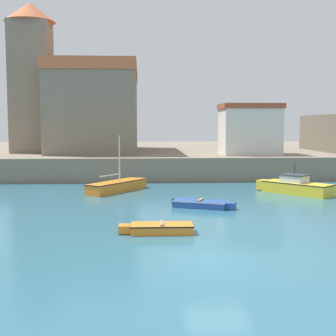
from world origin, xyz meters
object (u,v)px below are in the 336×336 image
at_px(motorboat_yellow_0, 295,186).
at_px(sailboat_orange_6, 117,186).
at_px(harbor_shed_near_wharf, 250,129).
at_px(church, 86,103).
at_px(dinghy_blue_2, 202,204).
at_px(dinghy_orange_1, 159,228).

distance_m(motorboat_yellow_0, sailboat_orange_6, 13.62).
bearing_deg(harbor_shed_near_wharf, church, 159.24).
bearing_deg(dinghy_blue_2, harbor_shed_near_wharf, 68.16).
distance_m(dinghy_orange_1, dinghy_blue_2, 7.35).
distance_m(motorboat_yellow_0, church, 26.78).
bearing_deg(motorboat_yellow_0, dinghy_blue_2, -144.84).
xyz_separation_m(church, harbor_shed_near_wharf, (17.10, -6.48, -2.83)).
relative_size(dinghy_orange_1, dinghy_blue_2, 0.91).
xyz_separation_m(motorboat_yellow_0, dinghy_blue_2, (-7.78, -5.48, -0.31)).
relative_size(motorboat_yellow_0, church, 0.32).
xyz_separation_m(dinghy_orange_1, dinghy_blue_2, (2.98, 6.72, 0.01)).
distance_m(dinghy_orange_1, sailboat_orange_6, 14.44).
distance_m(dinghy_blue_2, church, 27.23).
height_order(dinghy_blue_2, harbor_shed_near_wharf, harbor_shed_near_wharf).
relative_size(dinghy_orange_1, harbor_shed_near_wharf, 0.61).
bearing_deg(dinghy_orange_1, church, 102.74).
height_order(sailboat_orange_6, harbor_shed_near_wharf, harbor_shed_near_wharf).
relative_size(dinghy_orange_1, sailboat_orange_6, 0.62).
xyz_separation_m(dinghy_blue_2, harbor_shed_near_wharf, (7.12, 17.77, 4.51)).
bearing_deg(motorboat_yellow_0, dinghy_orange_1, -131.40).
height_order(motorboat_yellow_0, harbor_shed_near_wharf, harbor_shed_near_wharf).
relative_size(dinghy_blue_2, church, 0.24).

